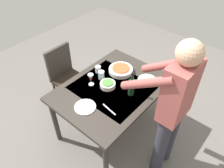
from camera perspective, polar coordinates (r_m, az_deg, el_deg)
ground_plane at (r=3.12m, az=0.00°, el=-11.35°), size 6.00×6.00×0.00m
dining_table at (r=2.61m, az=0.00°, el=-2.18°), size 1.31×0.98×0.77m
chair_near at (r=3.20m, az=-12.13°, el=2.69°), size 0.40×0.40×0.91m
person_server at (r=2.15m, az=15.53°, el=-5.81°), size 0.42×0.61×1.69m
wine_bottle at (r=2.40m, az=5.09°, el=-0.72°), size 0.07×0.07×0.30m
wine_glass_left at (r=2.53m, az=-5.56°, el=1.67°), size 0.07×0.07×0.15m
water_cup_near_left at (r=2.75m, az=-3.65°, el=3.87°), size 0.07×0.07×0.09m
water_cup_near_right at (r=2.64m, az=-2.80°, el=2.36°), size 0.07×0.07×0.11m
serving_bowl_pasta at (r=2.75m, az=2.29°, el=3.71°), size 0.30×0.30×0.07m
side_bowl_salad at (r=2.54m, az=-1.13°, el=-0.11°), size 0.18×0.18×0.07m
dinner_plate_near at (r=2.67m, az=9.16°, el=0.98°), size 0.23×0.23×0.01m
dinner_plate_far at (r=2.34m, az=-7.03°, el=-5.96°), size 0.23×0.23×0.01m
table_knife at (r=2.30m, az=-0.76°, el=-6.64°), size 0.04×0.20×0.00m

